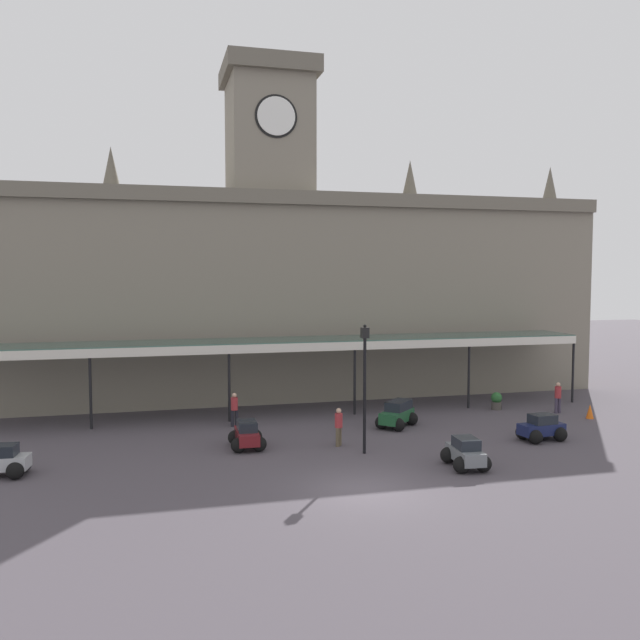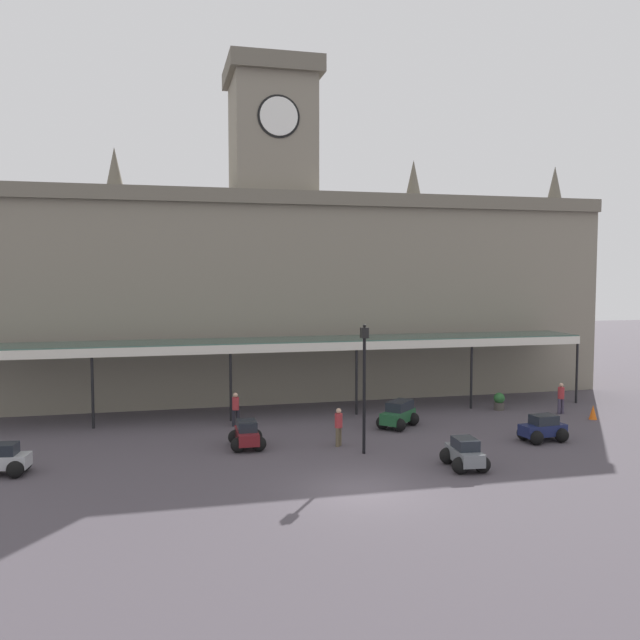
# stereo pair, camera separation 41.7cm
# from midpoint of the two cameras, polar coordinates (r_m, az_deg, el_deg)

# --- Properties ---
(ground_plane) EXTENTS (140.00, 140.00, 0.00)m
(ground_plane) POSITION_cam_midpoint_polar(r_m,az_deg,el_deg) (23.47, 3.39, -14.60)
(ground_plane) COLOR #49434A
(station_building) EXTENTS (41.03, 6.97, 20.15)m
(station_building) POSITION_cam_midpoint_polar(r_m,az_deg,el_deg) (40.52, -4.71, 2.90)
(station_building) COLOR gray
(station_building) RESTS_ON ground
(entrance_canopy) EXTENTS (33.54, 3.26, 3.99)m
(entrance_canopy) POSITION_cam_midpoint_polar(r_m,az_deg,el_deg) (35.09, -3.11, -1.95)
(entrance_canopy) COLOR #38564C
(entrance_canopy) RESTS_ON ground
(car_maroon_sedan) EXTENTS (1.54, 2.07, 1.19)m
(car_maroon_sedan) POSITION_cam_midpoint_polar(r_m,az_deg,el_deg) (28.75, -6.82, -10.07)
(car_maroon_sedan) COLOR maroon
(car_maroon_sedan) RESTS_ON ground
(car_navy_sedan) EXTENTS (2.13, 1.65, 1.19)m
(car_navy_sedan) POSITION_cam_midpoint_polar(r_m,az_deg,el_deg) (31.39, 18.42, -9.05)
(car_navy_sedan) COLOR #19214C
(car_navy_sedan) RESTS_ON ground
(car_silver_sedan) EXTENTS (2.14, 1.67, 1.19)m
(car_silver_sedan) POSITION_cam_midpoint_polar(r_m,az_deg,el_deg) (27.52, -26.57, -11.12)
(car_silver_sedan) COLOR #B2B5BA
(car_silver_sedan) RESTS_ON ground
(car_grey_sedan) EXTENTS (1.62, 2.11, 1.19)m
(car_grey_sedan) POSITION_cam_midpoint_polar(r_m,az_deg,el_deg) (26.37, 12.14, -11.44)
(car_grey_sedan) COLOR slate
(car_grey_sedan) RESTS_ON ground
(car_green_estate) EXTENTS (2.38, 2.36, 1.27)m
(car_green_estate) POSITION_cam_midpoint_polar(r_m,az_deg,el_deg) (32.55, 6.39, -8.29)
(car_green_estate) COLOR #1E512D
(car_green_estate) RESTS_ON ground
(pedestrian_near_entrance) EXTENTS (0.39, 0.34, 1.67)m
(pedestrian_near_entrance) POSITION_cam_midpoint_polar(r_m,az_deg,el_deg) (32.65, -7.85, -7.65)
(pedestrian_near_entrance) COLOR black
(pedestrian_near_entrance) RESTS_ON ground
(pedestrian_beside_cars) EXTENTS (0.39, 0.34, 1.67)m
(pedestrian_beside_cars) POSITION_cam_midpoint_polar(r_m,az_deg,el_deg) (37.61, 19.77, -6.29)
(pedestrian_beside_cars) COLOR #3F384C
(pedestrian_beside_cars) RESTS_ON ground
(pedestrian_crossing_forecourt) EXTENTS (0.34, 0.34, 1.67)m
(pedestrian_crossing_forecourt) POSITION_cam_midpoint_polar(r_m,az_deg,el_deg) (28.80, 1.22, -9.19)
(pedestrian_crossing_forecourt) COLOR brown
(pedestrian_crossing_forecourt) RESTS_ON ground
(victorian_lamppost) EXTENTS (0.30, 0.30, 5.43)m
(victorian_lamppost) POSITION_cam_midpoint_polar(r_m,az_deg,el_deg) (27.22, 3.49, -4.77)
(victorian_lamppost) COLOR black
(victorian_lamppost) RESTS_ON ground
(traffic_cone) EXTENTS (0.40, 0.40, 0.74)m
(traffic_cone) POSITION_cam_midpoint_polar(r_m,az_deg,el_deg) (36.91, 22.21, -7.40)
(traffic_cone) COLOR orange
(traffic_cone) RESTS_ON ground
(planter_forecourt_centre) EXTENTS (0.60, 0.60, 0.96)m
(planter_forecourt_centre) POSITION_cam_midpoint_polar(r_m,az_deg,el_deg) (37.65, 14.85, -6.83)
(planter_forecourt_centre) COLOR #47423D
(planter_forecourt_centre) RESTS_ON ground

